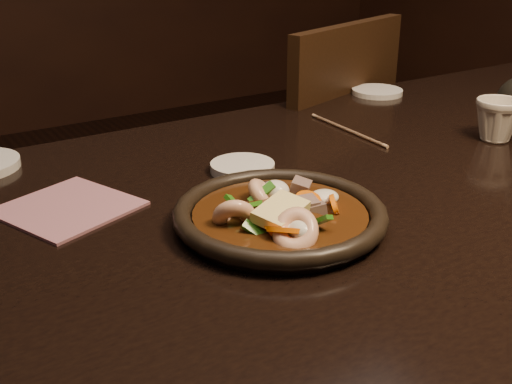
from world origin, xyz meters
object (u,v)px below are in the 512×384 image
table (425,213)px  chair (300,184)px  plate (280,216)px  tea_cup (497,119)px

table → chair: 0.62m
table → chair: (0.17, 0.57, -0.18)m
table → plate: bearing=-172.9°
chair → tea_cup: chair is taller
table → chair: chair is taller
table → chair: bearing=73.0°
table → chair: size_ratio=1.78×
table → tea_cup: 0.24m
chair → plate: 0.82m
plate → tea_cup: bearing=8.5°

